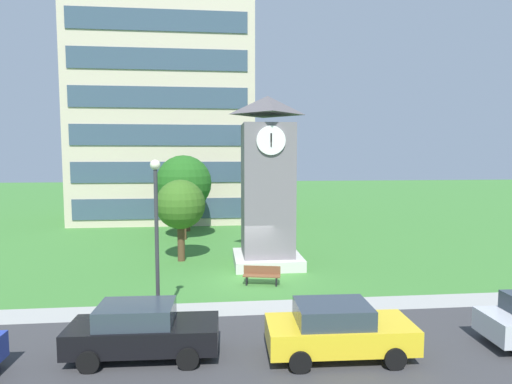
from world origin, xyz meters
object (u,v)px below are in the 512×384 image
Objects in this scene: clock_tower at (267,191)px; street_lamp at (156,225)px; tree_by_building at (181,205)px; park_bench at (262,275)px; parked_car_yellow at (338,329)px; tree_streetside at (187,191)px; tree_near_tower at (184,183)px; parked_car_black at (142,330)px.

clock_tower is 1.56× the size of street_lamp.
clock_tower is 9.76m from street_lamp.
park_bench is at bearing -49.89° from tree_by_building.
parked_car_yellow is at bearing -65.19° from tree_by_building.
clock_tower reaches higher than parked_car_yellow.
park_bench is at bearing -73.31° from tree_streetside.
tree_streetside is at bearing 91.31° from tree_by_building.
parked_car_yellow is (5.85, -2.75, -2.90)m from street_lamp.
street_lamp is 0.97× the size of tree_near_tower.
tree_near_tower reaches higher than park_bench.
clock_tower is 1.52× the size of tree_near_tower.
parked_car_yellow is at bearing -85.89° from clock_tower.
tree_by_building is 1.06× the size of parked_car_yellow.
tree_streetside reaches higher than parked_car_yellow.
tree_near_tower is (-0.26, 6.36, 0.87)m from tree_by_building.
clock_tower is 1.87× the size of tree_streetside.
tree_by_building is at bearing -88.69° from tree_streetside.
parked_car_yellow is (6.05, -0.54, 0.00)m from parked_car_black.
tree_by_building is 12.20m from parked_car_black.
tree_by_building is 0.95× the size of tree_streetside.
park_bench is 7.19m from street_lamp.
tree_near_tower reaches higher than tree_by_building.
clock_tower is at bearing 94.11° from parked_car_yellow.
tree_near_tower is 1.36× the size of parked_car_black.
tree_streetside is at bearing 105.02° from parked_car_yellow.
parked_car_black is (-0.02, -18.30, -3.36)m from tree_near_tower.
tree_by_building reaches higher than parked_car_yellow.
tree_near_tower is at bearing 90.64° from street_lamp.
parked_car_yellow is (5.77, -12.48, -2.48)m from tree_by_building.
parked_car_black is 1.01× the size of parked_car_yellow.
tree_streetside is (-4.46, 14.89, 2.91)m from park_bench.
park_bench is 7.62m from parked_car_yellow.
clock_tower reaches higher than parked_car_black.
tree_near_tower is 1.37× the size of parked_car_yellow.
park_bench is 0.36× the size of tree_streetside.
clock_tower reaches higher than tree_streetside.
clock_tower is 12.42m from tree_streetside.
park_bench is 0.30× the size of street_lamp.
street_lamp is 9.74m from tree_by_building.
tree_near_tower reaches higher than parked_car_black.
tree_by_building is at bearing 130.11° from park_bench.
tree_near_tower is 18.60m from parked_car_black.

